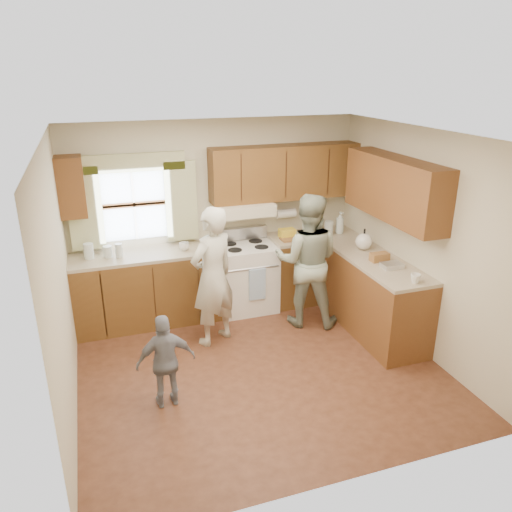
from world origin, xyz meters
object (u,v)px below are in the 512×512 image
object	(u,v)px
stove	(246,276)
woman_left	(213,277)
woman_right	(307,261)
child	(166,361)

from	to	relation	value
stove	woman_left	bearing A→B (deg)	-130.63
woman_left	woman_right	xyz separation A→B (m)	(1.22, 0.08, 0.01)
child	woman_right	bearing A→B (deg)	-151.52
woman_left	child	world-z (taller)	woman_left
woman_left	stove	bearing A→B (deg)	-158.33
stove	child	distance (m)	2.21
woman_right	woman_left	bearing A→B (deg)	29.96
child	woman_left	bearing A→B (deg)	-126.34
stove	woman_left	world-z (taller)	woman_left
stove	child	world-z (taller)	stove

